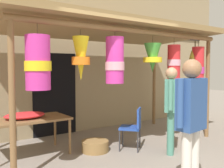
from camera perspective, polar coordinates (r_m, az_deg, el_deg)
ground_plane at (r=4.91m, az=1.61°, el=-15.95°), size 30.00×30.00×0.00m
shop_facade at (r=6.70m, az=-10.74°, el=8.37°), size 11.79×0.29×4.43m
market_stall_canopy at (r=5.42m, az=0.62°, el=9.58°), size 4.96×2.28×2.56m
display_table at (r=5.10m, az=-18.10°, el=-7.89°), size 1.48×0.81×0.71m
flower_heap_on_table at (r=5.09m, az=-18.41°, el=-6.53°), size 0.74×0.52×0.11m
folding_chair at (r=5.27m, az=4.81°, el=-8.94°), size 0.57×0.57×0.84m
wicker_basket_by_table at (r=5.25m, az=-3.73°, el=-13.45°), size 0.53×0.53×0.21m
vendor_in_orange at (r=3.42m, az=16.99°, el=-6.68°), size 0.59×0.27×1.75m
customer_foreground at (r=5.06m, az=12.85°, el=-4.08°), size 0.48×0.42×1.65m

